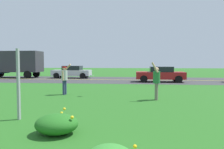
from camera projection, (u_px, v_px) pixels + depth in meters
The scene contains 11 objects.
ground_plane at pixel (114, 95), 12.03m from camera, with size 120.00×120.00×0.00m, color #26601E.
highway_strip at pixel (125, 80), 22.77m from camera, with size 120.00×8.96×0.01m, color #38383A.
highway_center_stripe at pixel (125, 80), 22.77m from camera, with size 120.00×0.16×0.00m, color yellow.
daylily_clump_front_center at pixel (57, 124), 5.51m from camera, with size 1.10×1.06×0.58m.
sign_post_near_path at pixel (18, 84), 6.86m from camera, with size 0.07×0.10×2.28m.
person_thrower_red_cap_gray_shirt at pixel (64, 77), 12.25m from camera, with size 0.53×0.52×1.76m.
person_catcher_green_shirt at pixel (156, 80), 10.51m from camera, with size 0.45×0.52×1.86m.
frisbee_white at pixel (92, 76), 11.78m from camera, with size 0.24×0.23×0.11m.
car_red_center_left at pixel (160, 74), 20.34m from camera, with size 4.50×2.00×1.45m.
car_silver_center_right at pixel (72, 72), 25.46m from camera, with size 4.50×2.00×1.45m.
box_truck_navy at pixel (15, 63), 26.21m from camera, with size 6.70×2.46×3.20m.
Camera 1 is at (1.23, -1.05, 1.83)m, focal length 34.51 mm.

